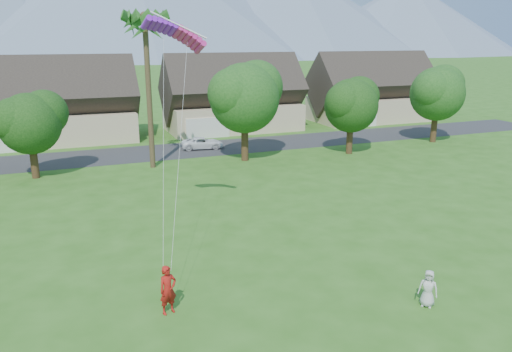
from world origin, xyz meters
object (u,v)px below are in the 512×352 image
parked_car (202,143)px  parafoil_kite (175,31)px  watcher (428,288)px  kite_flyer (168,290)px

parked_car → parafoil_kite: size_ratio=1.29×
watcher → parked_car: (-0.45, 31.99, -0.21)m
watcher → parked_car: watcher is taller
kite_flyer → watcher: bearing=-36.3°
kite_flyer → parafoil_kite: parafoil_kite is taller
parked_car → parafoil_kite: bearing=169.7°
kite_flyer → parafoil_kite: size_ratio=0.63×
kite_flyer → watcher: (9.77, -3.27, -0.22)m
parafoil_kite → kite_flyer: bearing=-105.0°
watcher → parafoil_kite: bearing=170.9°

